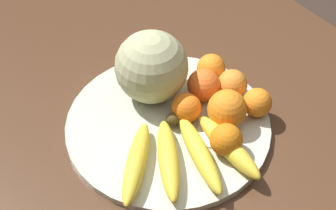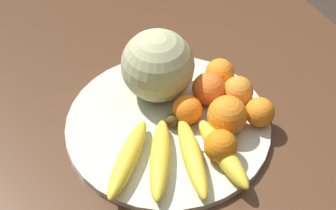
{
  "view_description": "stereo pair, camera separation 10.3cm",
  "coord_description": "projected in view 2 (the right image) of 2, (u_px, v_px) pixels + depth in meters",
  "views": [
    {
      "loc": [
        0.56,
        -0.48,
        1.55
      ],
      "look_at": [
        -0.01,
        -0.04,
        0.81
      ],
      "focal_mm": 60.0,
      "sensor_mm": 36.0,
      "label": 1
    },
    {
      "loc": [
        0.61,
        -0.39,
        1.55
      ],
      "look_at": [
        -0.01,
        -0.04,
        0.81
      ],
      "focal_mm": 60.0,
      "sensor_mm": 36.0,
      "label": 2
    }
  ],
  "objects": [
    {
      "name": "orange_back_left",
      "position": [
        260.0,
        112.0,
        1.05
      ],
      "size": [
        0.06,
        0.06,
        0.06
      ],
      "color": "orange",
      "rests_on": "fruit_bowl"
    },
    {
      "name": "fruit_bowl",
      "position": [
        168.0,
        125.0,
        1.08
      ],
      "size": [
        0.39,
        0.39,
        0.01
      ],
      "color": "beige",
      "rests_on": "kitchen_table"
    },
    {
      "name": "banana_bunch",
      "position": [
        176.0,
        156.0,
        0.99
      ],
      "size": [
        0.24,
        0.26,
        0.04
      ],
      "rotation": [
        0.0,
        0.0,
        5.85
      ],
      "color": "#473819",
      "rests_on": "fruit_bowl"
    },
    {
      "name": "produce_tag",
      "position": [
        202.0,
        137.0,
        1.05
      ],
      "size": [
        0.07,
        0.07,
        0.0
      ],
      "rotation": [
        0.0,
        0.0,
        -0.75
      ],
      "color": "white",
      "rests_on": "fruit_bowl"
    },
    {
      "name": "orange_front_right",
      "position": [
        209.0,
        89.0,
        1.09
      ],
      "size": [
        0.07,
        0.07,
        0.07
      ],
      "color": "orange",
      "rests_on": "fruit_bowl"
    },
    {
      "name": "orange_back_right",
      "position": [
        220.0,
        73.0,
        1.13
      ],
      "size": [
        0.06,
        0.06,
        0.06
      ],
      "color": "orange",
      "rests_on": "fruit_bowl"
    },
    {
      "name": "melon",
      "position": [
        158.0,
        65.0,
        1.08
      ],
      "size": [
        0.14,
        0.14,
        0.14
      ],
      "color": "#B2B789",
      "rests_on": "fruit_bowl"
    },
    {
      "name": "orange_side_extra",
      "position": [
        221.0,
        146.0,
        0.99
      ],
      "size": [
        0.06,
        0.06,
        0.06
      ],
      "color": "orange",
      "rests_on": "fruit_bowl"
    },
    {
      "name": "orange_front_left",
      "position": [
        227.0,
        115.0,
        1.04
      ],
      "size": [
        0.07,
        0.07,
        0.07
      ],
      "color": "orange",
      "rests_on": "fruit_bowl"
    },
    {
      "name": "orange_top_small",
      "position": [
        188.0,
        111.0,
        1.05
      ],
      "size": [
        0.06,
        0.06,
        0.06
      ],
      "color": "orange",
      "rests_on": "fruit_bowl"
    },
    {
      "name": "kitchen_table",
      "position": [
        188.0,
        152.0,
        1.15
      ],
      "size": [
        1.67,
        0.91,
        0.74
      ],
      "color": "#4C301E",
      "rests_on": "ground_plane"
    },
    {
      "name": "orange_mid_center",
      "position": [
        238.0,
        91.0,
        1.09
      ],
      "size": [
        0.06,
        0.06,
        0.06
      ],
      "color": "orange",
      "rests_on": "fruit_bowl"
    }
  ]
}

